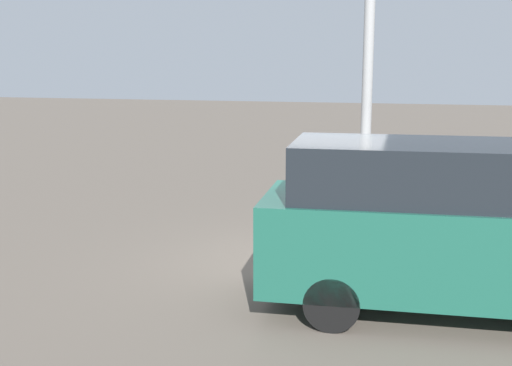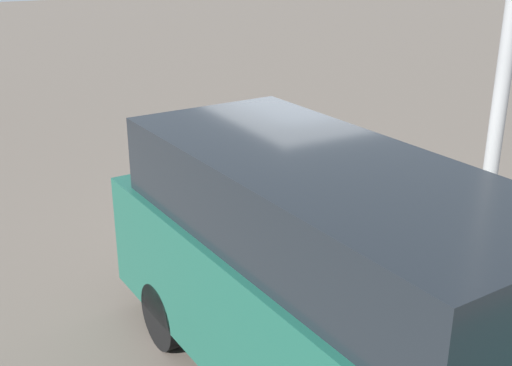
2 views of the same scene
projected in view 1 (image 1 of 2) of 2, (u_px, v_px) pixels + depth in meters
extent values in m
plane|color=#60564C|center=(303.00, 267.00, 10.46)|extent=(80.00, 80.00, 0.00)
cylinder|color=gray|center=(293.00, 229.00, 10.91)|extent=(0.05, 0.05, 0.98)
cube|color=#47474C|center=(293.00, 194.00, 10.79)|extent=(0.21, 0.13, 0.26)
sphere|color=maroon|center=(293.00, 185.00, 10.76)|extent=(0.11, 0.11, 0.11)
cube|color=beige|center=(363.00, 221.00, 12.35)|extent=(0.44, 0.44, 0.55)
cylinder|color=#9E9E9E|center=(369.00, 43.00, 11.71)|extent=(0.20, 0.20, 6.14)
cube|color=#195142|center=(460.00, 245.00, 8.35)|extent=(5.22, 2.13, 1.20)
cube|color=black|center=(454.00, 172.00, 8.19)|extent=(4.19, 1.93, 0.73)
cylinder|color=black|center=(340.00, 263.00, 9.56)|extent=(0.72, 0.26, 0.71)
cylinder|color=black|center=(332.00, 303.00, 7.97)|extent=(0.72, 0.26, 0.71)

